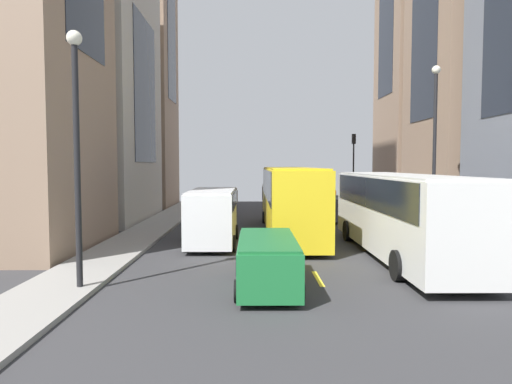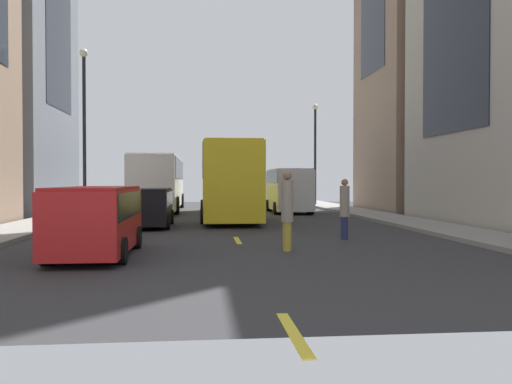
{
  "view_description": "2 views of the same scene",
  "coord_description": "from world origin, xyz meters",
  "px_view_note": "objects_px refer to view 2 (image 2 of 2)",
  "views": [
    {
      "loc": [
        2.16,
        25.25,
        3.74
      ],
      "look_at": [
        1.94,
        -0.62,
        2.2
      ],
      "focal_mm": 32.02,
      "sensor_mm": 36.0,
      "label": 1
    },
    {
      "loc": [
        -1.13,
        -27.58,
        1.89
      ],
      "look_at": [
        1.73,
        0.8,
        1.3
      ],
      "focal_mm": 38.06,
      "sensor_mm": 36.0,
      "label": 2
    }
  ],
  "objects_px": {
    "city_bus_white": "(159,179)",
    "delivery_van_white": "(289,187)",
    "pedestrian_walking_far": "(287,208)",
    "pedestrian_crossing_near": "(345,207)",
    "car_red_0": "(96,215)",
    "car_black_1": "(147,204)",
    "streetcar_yellow": "(226,176)",
    "car_green_2": "(241,194)"
  },
  "relations": [
    {
      "from": "city_bus_white",
      "to": "delivery_van_white",
      "type": "relative_size",
      "value": 2.28
    },
    {
      "from": "pedestrian_walking_far",
      "to": "pedestrian_crossing_near",
      "type": "bearing_deg",
      "value": 46.37
    },
    {
      "from": "car_red_0",
      "to": "car_black_1",
      "type": "distance_m",
      "value": 8.61
    },
    {
      "from": "city_bus_white",
      "to": "delivery_van_white",
      "type": "height_order",
      "value": "city_bus_white"
    },
    {
      "from": "city_bus_white",
      "to": "car_black_1",
      "type": "xyz_separation_m",
      "value": [
        0.41,
        -11.96,
        -1.08
      ]
    },
    {
      "from": "pedestrian_crossing_near",
      "to": "streetcar_yellow",
      "type": "bearing_deg",
      "value": -113.16
    },
    {
      "from": "city_bus_white",
      "to": "car_black_1",
      "type": "relative_size",
      "value": 2.82
    },
    {
      "from": "delivery_van_white",
      "to": "pedestrian_crossing_near",
      "type": "xyz_separation_m",
      "value": [
        -0.55,
        -14.64,
        -0.47
      ]
    },
    {
      "from": "car_green_2",
      "to": "pedestrian_crossing_near",
      "type": "height_order",
      "value": "pedestrian_crossing_near"
    },
    {
      "from": "pedestrian_walking_far",
      "to": "car_black_1",
      "type": "bearing_deg",
      "value": 116.29
    },
    {
      "from": "car_green_2",
      "to": "pedestrian_walking_far",
      "type": "distance_m",
      "value": 24.79
    },
    {
      "from": "delivery_van_white",
      "to": "pedestrian_walking_far",
      "type": "distance_m",
      "value": 17.54
    },
    {
      "from": "car_black_1",
      "to": "pedestrian_walking_far",
      "type": "relative_size",
      "value": 2.06
    },
    {
      "from": "streetcar_yellow",
      "to": "car_green_2",
      "type": "bearing_deg",
      "value": 82.04
    },
    {
      "from": "car_red_0",
      "to": "car_black_1",
      "type": "height_order",
      "value": "car_red_0"
    },
    {
      "from": "car_black_1",
      "to": "pedestrian_crossing_near",
      "type": "relative_size",
      "value": 2.27
    },
    {
      "from": "car_green_2",
      "to": "car_black_1",
      "type": "bearing_deg",
      "value": -106.92
    },
    {
      "from": "city_bus_white",
      "to": "car_red_0",
      "type": "relative_size",
      "value": 2.66
    },
    {
      "from": "streetcar_yellow",
      "to": "pedestrian_crossing_near",
      "type": "relative_size",
      "value": 7.23
    },
    {
      "from": "streetcar_yellow",
      "to": "pedestrian_walking_far",
      "type": "xyz_separation_m",
      "value": [
        1.0,
        -13.77,
        -0.97
      ]
    },
    {
      "from": "car_red_0",
      "to": "car_green_2",
      "type": "height_order",
      "value": "car_red_0"
    },
    {
      "from": "delivery_van_white",
      "to": "car_green_2",
      "type": "xyz_separation_m",
      "value": [
        -2.31,
        7.48,
        -0.6
      ]
    },
    {
      "from": "car_black_1",
      "to": "city_bus_white",
      "type": "bearing_deg",
      "value": 91.97
    },
    {
      "from": "pedestrian_crossing_near",
      "to": "city_bus_white",
      "type": "bearing_deg",
      "value": -107.13
    },
    {
      "from": "delivery_van_white",
      "to": "pedestrian_walking_far",
      "type": "bearing_deg",
      "value": -99.34
    },
    {
      "from": "car_black_1",
      "to": "streetcar_yellow",
      "type": "bearing_deg",
      "value": 58.04
    },
    {
      "from": "delivery_van_white",
      "to": "car_red_0",
      "type": "bearing_deg",
      "value": -113.59
    },
    {
      "from": "city_bus_white",
      "to": "pedestrian_walking_far",
      "type": "height_order",
      "value": "city_bus_white"
    },
    {
      "from": "car_black_1",
      "to": "pedestrian_crossing_near",
      "type": "height_order",
      "value": "pedestrian_crossing_near"
    },
    {
      "from": "streetcar_yellow",
      "to": "car_red_0",
      "type": "xyz_separation_m",
      "value": [
        -3.92,
        -14.26,
        -1.1
      ]
    },
    {
      "from": "streetcar_yellow",
      "to": "car_black_1",
      "type": "xyz_separation_m",
      "value": [
        -3.53,
        -5.66,
        -1.19
      ]
    },
    {
      "from": "delivery_van_white",
      "to": "pedestrian_crossing_near",
      "type": "height_order",
      "value": "delivery_van_white"
    },
    {
      "from": "delivery_van_white",
      "to": "pedestrian_crossing_near",
      "type": "relative_size",
      "value": 2.8
    },
    {
      "from": "car_red_0",
      "to": "city_bus_white",
      "type": "bearing_deg",
      "value": 90.06
    },
    {
      "from": "pedestrian_walking_far",
      "to": "city_bus_white",
      "type": "bearing_deg",
      "value": 100.93
    },
    {
      "from": "car_red_0",
      "to": "pedestrian_walking_far",
      "type": "xyz_separation_m",
      "value": [
        4.92,
        0.49,
        0.12
      ]
    },
    {
      "from": "city_bus_white",
      "to": "pedestrian_crossing_near",
      "type": "height_order",
      "value": "city_bus_white"
    },
    {
      "from": "city_bus_white",
      "to": "pedestrian_walking_far",
      "type": "relative_size",
      "value": 5.81
    },
    {
      "from": "city_bus_white",
      "to": "pedestrian_walking_far",
      "type": "bearing_deg",
      "value": -76.16
    },
    {
      "from": "streetcar_yellow",
      "to": "pedestrian_crossing_near",
      "type": "bearing_deg",
      "value": -73.46
    },
    {
      "from": "car_red_0",
      "to": "pedestrian_crossing_near",
      "type": "height_order",
      "value": "pedestrian_crossing_near"
    },
    {
      "from": "car_green_2",
      "to": "delivery_van_white",
      "type": "bearing_deg",
      "value": -72.85
    }
  ]
}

